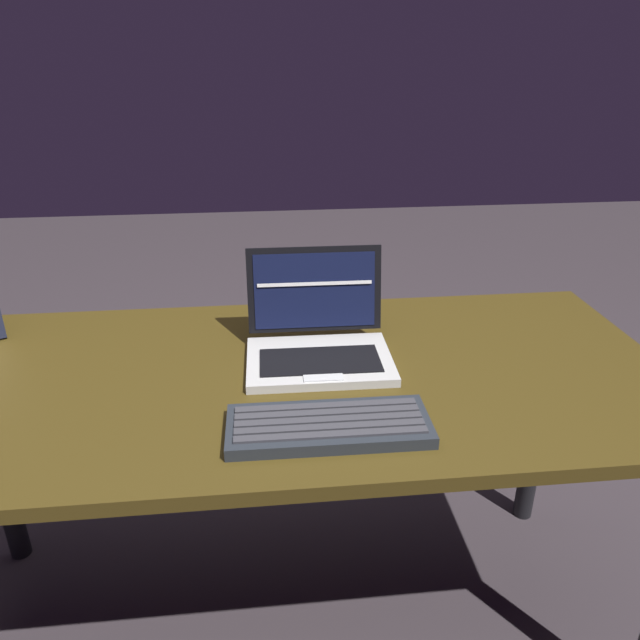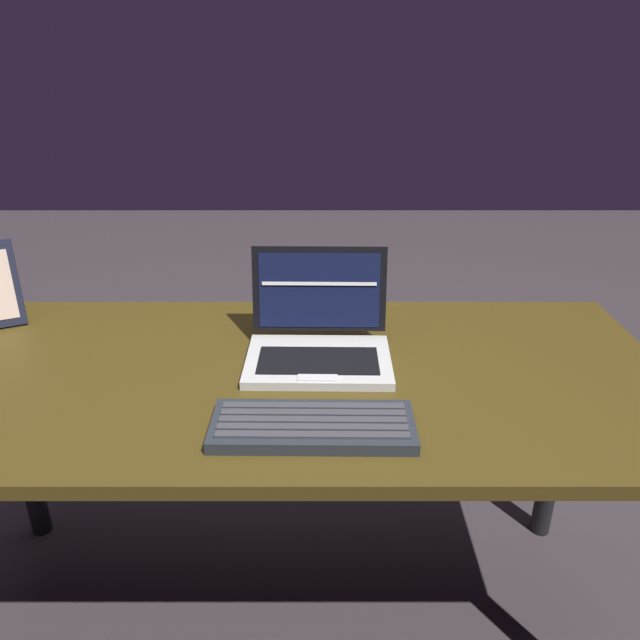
{
  "view_description": "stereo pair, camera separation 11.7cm",
  "coord_description": "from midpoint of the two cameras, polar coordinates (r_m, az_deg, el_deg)",
  "views": [
    {
      "loc": [
        -0.03,
        -1.05,
        1.3
      ],
      "look_at": [
        0.08,
        0.0,
        0.81
      ],
      "focal_mm": 33.88,
      "sensor_mm": 36.0,
      "label": 1
    },
    {
      "loc": [
        0.09,
        -1.06,
        1.3
      ],
      "look_at": [
        0.08,
        0.0,
        0.81
      ],
      "focal_mm": 33.88,
      "sensor_mm": 36.0,
      "label": 2
    }
  ],
  "objects": [
    {
      "name": "ground_plane",
      "position": [
        1.67,
        -5.31,
        -26.36
      ],
      "size": [
        8.0,
        8.0,
        0.0
      ],
      "primitive_type": "plane",
      "color": "#352D32"
    },
    {
      "name": "laptop_front",
      "position": [
        1.24,
        -2.88,
        -1.92
      ],
      "size": [
        0.3,
        0.24,
        0.21
      ],
      "color": "#B9B9B5",
      "rests_on": "desk"
    },
    {
      "name": "external_keyboard",
      "position": [
        1.03,
        -2.47,
        -10.02
      ],
      "size": [
        0.34,
        0.14,
        0.03
      ],
      "color": "#24292F",
      "rests_on": "desk"
    },
    {
      "name": "desk",
      "position": [
        1.26,
        -6.4,
        -8.45
      ],
      "size": [
        1.57,
        0.7,
        0.7
      ],
      "color": "#3E3010",
      "rests_on": "ground"
    }
  ]
}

